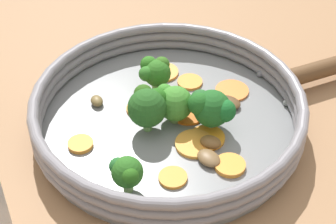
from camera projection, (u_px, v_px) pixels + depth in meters
ground_plane at (168, 128)px, 0.70m from camera, size 4.00×4.00×0.00m
skillet at (168, 125)px, 0.70m from camera, size 0.32×0.32×0.01m
skillet_rim_wall at (168, 109)px, 0.68m from camera, size 0.33×0.33×0.04m
skillet_rivet_left at (287, 103)px, 0.71m from camera, size 0.01×0.01×0.01m
skillet_rivet_right at (260, 74)px, 0.76m from camera, size 0.01×0.01×0.01m
carrot_slice_0 at (139, 109)px, 0.71m from camera, size 0.05×0.05×0.00m
carrot_slice_1 at (230, 165)px, 0.63m from camera, size 0.05×0.05×0.01m
carrot_slice_2 at (232, 91)px, 0.73m from camera, size 0.05×0.05×0.00m
carrot_slice_3 at (81, 144)px, 0.66m from camera, size 0.04×0.04×0.01m
carrot_slice_4 at (195, 144)px, 0.66m from camera, size 0.05×0.05×0.00m
carrot_slice_5 at (207, 138)px, 0.67m from camera, size 0.05×0.05×0.00m
carrot_slice_6 at (163, 72)px, 0.76m from camera, size 0.05×0.05×0.00m
carrot_slice_7 at (188, 113)px, 0.70m from camera, size 0.06×0.06×0.00m
carrot_slice_8 at (190, 82)px, 0.75m from camera, size 0.05×0.05×0.00m
carrot_slice_9 at (173, 178)px, 0.62m from camera, size 0.04×0.04×0.00m
broccoli_floret_0 at (154, 72)px, 0.71m from camera, size 0.04×0.04×0.05m
broccoli_floret_1 at (148, 106)px, 0.66m from camera, size 0.05×0.05×0.06m
broccoli_floret_2 at (211, 108)px, 0.66m from camera, size 0.05×0.05×0.05m
broccoli_floret_3 at (173, 102)px, 0.68m from camera, size 0.05×0.05×0.05m
broccoli_floret_4 at (126, 172)px, 0.59m from camera, size 0.04×0.04×0.04m
mushroom_piece_0 at (209, 158)px, 0.64m from camera, size 0.03×0.04×0.01m
mushroom_piece_1 at (211, 142)px, 0.66m from camera, size 0.03×0.03×0.01m
mushroom_piece_2 at (97, 101)px, 0.71m from camera, size 0.02×0.02×0.01m
mushroom_piece_3 at (228, 103)px, 0.71m from camera, size 0.04×0.04×0.01m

